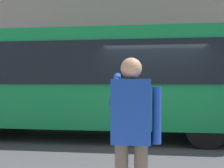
# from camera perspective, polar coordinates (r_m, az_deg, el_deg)

# --- Properties ---
(ground_plane) EXTENTS (60.00, 60.00, 0.00)m
(ground_plane) POSITION_cam_1_polar(r_m,az_deg,el_deg) (7.36, 8.75, -12.20)
(ground_plane) COLOR #38383A
(red_bus) EXTENTS (9.05, 2.54, 3.08)m
(red_bus) POSITION_cam_1_polar(r_m,az_deg,el_deg) (8.02, -4.30, 0.95)
(red_bus) COLOR #0F7238
(red_bus) RESTS_ON ground_plane
(pedestrian_photographer) EXTENTS (0.53, 0.52, 1.70)m
(pedestrian_photographer) POSITION_cam_1_polar(r_m,az_deg,el_deg) (2.84, 4.14, -8.87)
(pedestrian_photographer) COLOR #4C4238
(pedestrian_photographer) RESTS_ON sidewalk_curb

